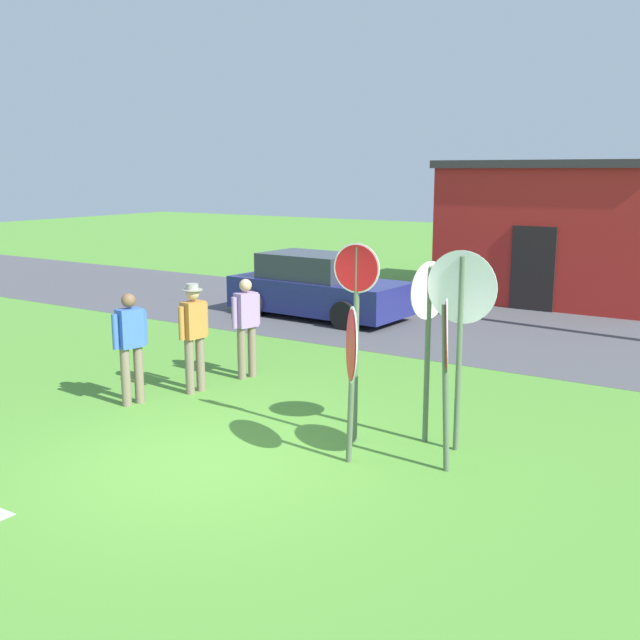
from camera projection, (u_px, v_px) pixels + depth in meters
name	position (u px, v px, depth m)	size (l,w,h in m)	color
ground_plane	(205.00, 463.00, 8.92)	(80.00, 80.00, 0.00)	#518E33
street_asphalt	(482.00, 329.00, 16.46)	(60.00, 6.40, 0.01)	#4C4C51
building_background	(561.00, 230.00, 20.29)	(5.68, 4.97, 3.71)	#B2231E
parked_car_on_street	(317.00, 288.00, 17.79)	(4.38, 2.17, 1.51)	navy
stop_sign_nearest	(428.00, 320.00, 9.33)	(0.17, 0.72, 2.35)	#51664C
stop_sign_far_back	(356.00, 312.00, 9.32)	(0.63, 0.11, 2.58)	#51664C
stop_sign_rear_left	(461.00, 313.00, 9.02)	(0.90, 0.07, 2.52)	#51664C
stop_sign_leaning_right	(446.00, 355.00, 8.44)	(0.38, 0.79, 2.04)	#51664C
stop_sign_low_front	(351.00, 358.00, 8.72)	(0.58, 0.74, 1.90)	#51664C
person_in_blue	(245.00, 321.00, 12.44)	(0.42, 0.56, 1.69)	#7A6B56
person_holding_notes	(131.00, 343.00, 11.00)	(0.30, 0.56, 1.69)	#7A6B56
person_with_sunhat	(194.00, 331.00, 11.60)	(0.32, 0.57, 1.74)	#7A6B56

